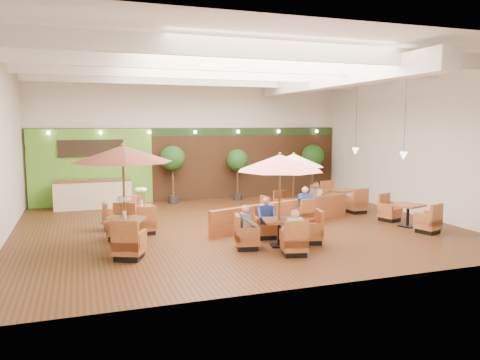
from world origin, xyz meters
name	(u,v)px	position (x,y,z in m)	size (l,w,h in m)	color
room	(232,117)	(0.25, 1.22, 3.63)	(14.04, 14.00, 5.52)	#381E0F
service_counter	(93,194)	(-4.40, 5.10, 0.58)	(3.00, 0.75, 1.18)	beige
booth_divider	(285,213)	(1.59, -0.38, 0.42)	(6.07, 0.18, 0.84)	brown
table_0	(123,170)	(-3.76, -1.61, 2.18)	(2.68, 3.04, 2.89)	brown
table_1	(280,183)	(0.34, -2.75, 1.79)	(2.67, 2.67, 2.63)	brown
table_2	(294,173)	(2.38, 0.64, 1.65)	(2.38, 2.38, 2.40)	brown
table_3	(134,215)	(-3.24, 0.85, 0.44)	(1.67, 2.46, 1.50)	brown
table_4	(408,216)	(5.40, -1.85, 0.37)	(1.09, 2.72, 0.96)	brown
table_5	(337,200)	(4.83, 1.75, 0.37)	(1.78, 2.64, 0.98)	brown
topiary_0	(173,160)	(-1.10, 5.30, 1.85)	(1.07, 1.07, 2.48)	black
topiary_1	(238,162)	(1.84, 5.30, 1.69)	(0.98, 0.98, 2.27)	black
topiary_2	(313,158)	(5.61, 5.30, 1.81)	(1.05, 1.05, 2.43)	black
diner_0	(294,227)	(0.34, -3.71, 0.75)	(0.40, 0.35, 0.77)	white
diner_1	(266,214)	(0.34, -1.78, 0.75)	(0.41, 0.36, 0.76)	#2642A8
diner_2	(247,222)	(-0.62, -2.75, 0.75)	(0.31, 0.38, 0.77)	slate
diner_3	(304,201)	(2.38, -0.23, 0.77)	(0.41, 0.34, 0.82)	#2642A8
diner_4	(315,196)	(3.26, 0.64, 0.77)	(0.40, 0.45, 0.83)	white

